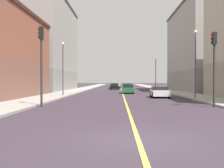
{
  "coord_description": "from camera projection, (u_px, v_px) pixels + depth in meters",
  "views": [
    {
      "loc": [
        -0.64,
        -8.96,
        1.94
      ],
      "look_at": [
        -1.48,
        27.77,
        1.47
      ],
      "focal_mm": 44.32,
      "sensor_mm": 36.0,
      "label": 1
    }
  ],
  "objects": [
    {
      "name": "car_blue",
      "position": [
        115.0,
        86.0,
        66.85
      ],
      "size": [
        1.9,
        4.1,
        1.3
      ],
      "color": "#23389E",
      "rests_on": "ground"
    },
    {
      "name": "traffic_light_left_near",
      "position": [
        214.0,
        58.0,
        19.86
      ],
      "size": [
        0.4,
        0.32,
        5.42
      ],
      "color": "#2D2D2D",
      "rests_on": "ground"
    },
    {
      "name": "ground_plane",
      "position": [
        138.0,
        140.0,
        8.97
      ],
      "size": [
        400.0,
        400.0,
        0.0
      ],
      "primitive_type": "plane",
      "color": "#382D38",
      "rests_on": "ground"
    },
    {
      "name": "box_truck",
      "position": [
        116.0,
        82.0,
        69.9
      ],
      "size": [
        2.37,
        7.35,
        3.15
      ],
      "color": "beige",
      "rests_on": "ground"
    },
    {
      "name": "sidewalk_left",
      "position": [
        162.0,
        89.0,
        57.75
      ],
      "size": [
        3.72,
        168.0,
        0.15
      ],
      "primitive_type": "cube",
      "color": "#9E9B93",
      "rests_on": "ground"
    },
    {
      "name": "lane_center_stripe",
      "position": [
        121.0,
        90.0,
        57.95
      ],
      "size": [
        0.16,
        154.0,
        0.01
      ],
      "primitive_type": "cube",
      "color": "#E5D14C",
      "rests_on": "ground"
    },
    {
      "name": "traffic_light_right_near",
      "position": [
        41.0,
        55.0,
        20.15
      ],
      "size": [
        0.4,
        0.32,
        5.85
      ],
      "color": "#2D2D2D",
      "rests_on": "ground"
    },
    {
      "name": "car_orange",
      "position": [
        127.0,
        86.0,
        60.56
      ],
      "size": [
        1.94,
        4.54,
        1.3
      ],
      "color": "orange",
      "rests_on": "ground"
    },
    {
      "name": "street_lamp_left_near",
      "position": [
        195.0,
        57.0,
        28.29
      ],
      "size": [
        0.36,
        0.36,
        6.94
      ],
      "color": "#4C4C51",
      "rests_on": "ground"
    },
    {
      "name": "street_lamp_left_far",
      "position": [
        156.0,
        70.0,
        58.33
      ],
      "size": [
        0.36,
        0.36,
        6.35
      ],
      "color": "#4C4C51",
      "rests_on": "ground"
    },
    {
      "name": "car_silver",
      "position": [
        116.0,
        85.0,
        78.92
      ],
      "size": [
        1.98,
        4.3,
        1.3
      ],
      "color": "silver",
      "rests_on": "ground"
    },
    {
      "name": "building_right_midblock",
      "position": [
        42.0,
        46.0,
        53.4
      ],
      "size": [
        10.41,
        24.85,
        17.05
      ],
      "color": "gray",
      "rests_on": "ground"
    },
    {
      "name": "car_green",
      "position": [
        128.0,
        89.0,
        41.51
      ],
      "size": [
        1.92,
        4.27,
        1.36
      ],
      "color": "#1E6B38",
      "rests_on": "ground"
    },
    {
      "name": "sidewalk_right",
      "position": [
        81.0,
        89.0,
        58.14
      ],
      "size": [
        3.72,
        168.0,
        0.15
      ],
      "primitive_type": "cube",
      "color": "#9E9B93",
      "rests_on": "ground"
    },
    {
      "name": "street_lamp_right_near",
      "position": [
        63.0,
        63.0,
        32.98
      ],
      "size": [
        0.36,
        0.36,
        6.35
      ],
      "color": "#4C4C51",
      "rests_on": "ground"
    },
    {
      "name": "building_left_mid",
      "position": [
        206.0,
        49.0,
        50.72
      ],
      "size": [
        10.41,
        23.01,
        15.49
      ],
      "color": "gray",
      "rests_on": "ground"
    },
    {
      "name": "car_white",
      "position": [
        160.0,
        92.0,
        31.33
      ],
      "size": [
        2.01,
        4.06,
        1.26
      ],
      "color": "white",
      "rests_on": "ground"
    },
    {
      "name": "car_black",
      "position": [
        114.0,
        87.0,
        59.36
      ],
      "size": [
        1.95,
        4.24,
        1.26
      ],
      "color": "black",
      "rests_on": "ground"
    }
  ]
}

